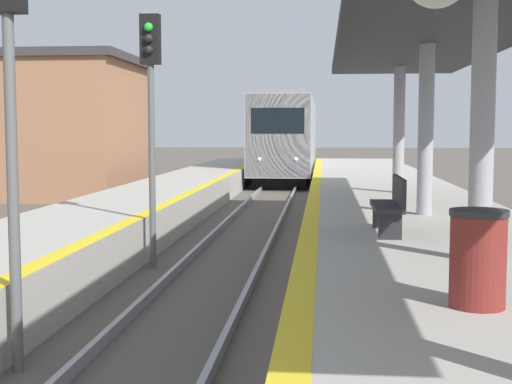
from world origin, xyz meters
name	(u,v)px	position (x,y,z in m)	size (l,w,h in m)	color
train	(289,136)	(0.00, 37.25, 2.19)	(2.75, 18.99, 4.31)	black
signal_near	(9,64)	(-1.36, 5.71, 3.25)	(0.36, 0.31, 4.66)	#595959
signal_mid	(151,92)	(-1.28, 11.49, 3.25)	(0.36, 0.31, 4.66)	#595959
station_canopy	(450,28)	(3.86, 10.28, 4.18)	(3.51, 19.89, 3.52)	#99999E
trash_bin	(478,258)	(3.33, 5.36, 1.36)	(0.55, 0.55, 0.93)	maroon
bench	(391,204)	(2.96, 10.10, 1.38)	(0.44, 1.58, 0.92)	#28282D
station_building	(10,126)	(-10.16, 25.11, 2.69)	(9.88, 6.05, 5.36)	#9E6B4C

